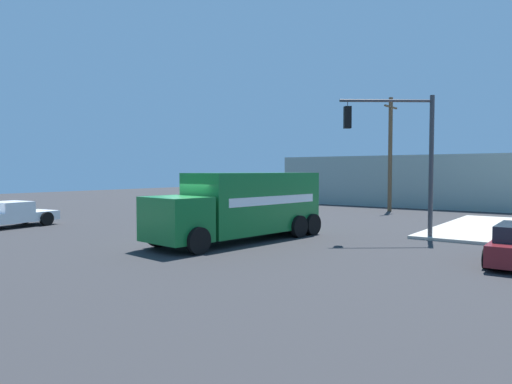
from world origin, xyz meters
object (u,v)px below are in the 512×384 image
(utility_pole, at_px, (390,153))
(traffic_light_primary, at_px, (403,144))
(pickup_white, at_px, (7,214))
(delivery_truck, at_px, (244,205))

(utility_pole, bearing_deg, traffic_light_primary, -67.83)
(utility_pole, bearing_deg, pickup_white, -120.51)
(delivery_truck, distance_m, pickup_white, 13.55)
(delivery_truck, bearing_deg, traffic_light_primary, 38.05)
(delivery_truck, xyz_separation_m, utility_pole, (-0.06, 17.91, 2.84))
(delivery_truck, relative_size, pickup_white, 1.63)
(traffic_light_primary, height_order, utility_pole, utility_pole)
(delivery_truck, xyz_separation_m, traffic_light_primary, (5.49, 4.30, 2.66))
(traffic_light_primary, relative_size, pickup_white, 1.15)
(traffic_light_primary, bearing_deg, utility_pole, 112.17)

